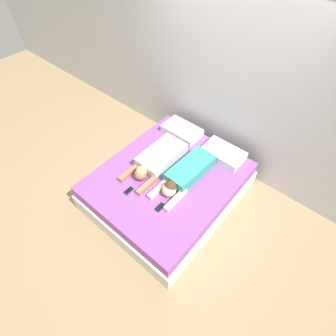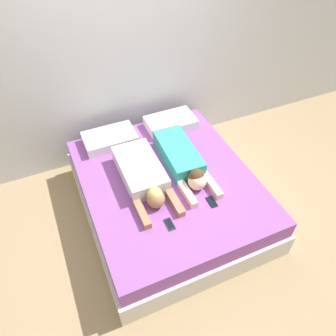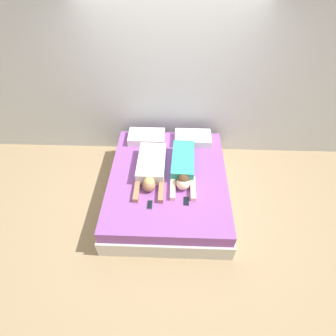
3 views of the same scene
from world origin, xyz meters
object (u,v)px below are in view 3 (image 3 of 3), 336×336
at_px(person_left, 151,167).
at_px(person_right, 183,166).
at_px(pillow_head_right, 193,138).
at_px(bed, 168,186).
at_px(cell_phone_right, 186,201).
at_px(pillow_head_left, 147,137).
at_px(cell_phone_left, 150,205).

distance_m(person_left, person_right, 0.46).
distance_m(pillow_head_right, person_right, 0.71).
relative_size(bed, cell_phone_right, 14.88).
bearing_deg(bed, pillow_head_right, 64.20).
relative_size(bed, pillow_head_left, 3.51).
bearing_deg(person_left, pillow_head_left, 100.51).
xyz_separation_m(cell_phone_left, cell_phone_right, (0.48, 0.08, 0.00)).
bearing_deg(cell_phone_left, bed, 67.74).
relative_size(person_left, person_right, 0.97).
xyz_separation_m(person_right, cell_phone_left, (-0.43, -0.64, -0.09)).
bearing_deg(pillow_head_right, cell_phone_right, -95.63).
bearing_deg(person_left, pillow_head_right, 49.06).
bearing_deg(pillow_head_right, person_right, -103.70).
bearing_deg(cell_phone_left, cell_phone_right, 9.00).
relative_size(person_left, cell_phone_left, 7.33).
bearing_deg(pillow_head_right, bed, -115.80).
relative_size(pillow_head_left, person_left, 0.58).
relative_size(person_right, cell_phone_right, 7.53).
bearing_deg(pillow_head_left, person_right, -49.19).
bearing_deg(cell_phone_left, pillow_head_left, 96.96).
bearing_deg(person_left, cell_phone_left, -87.39).
bearing_deg(person_right, pillow_head_left, 130.81).
distance_m(person_left, cell_phone_left, 0.61).
relative_size(pillow_head_right, person_right, 0.56).
relative_size(pillow_head_left, person_right, 0.56).
height_order(bed, pillow_head_right, pillow_head_right).
relative_size(person_right, cell_phone_left, 7.53).
relative_size(bed, person_left, 2.03).
distance_m(person_right, cell_phone_right, 0.57).
bearing_deg(person_left, bed, -14.63).
height_order(pillow_head_left, pillow_head_right, same).
height_order(pillow_head_left, cell_phone_left, pillow_head_left).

